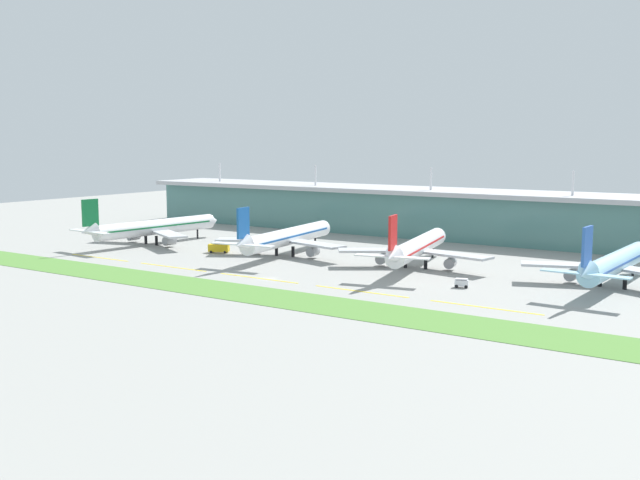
# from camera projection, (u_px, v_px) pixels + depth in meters

# --- Properties ---
(ground_plane) EXTENTS (600.00, 600.00, 0.00)m
(ground_plane) POSITION_uv_depth(u_px,v_px,m) (269.00, 279.00, 209.90)
(ground_plane) COLOR gray
(terminal_building) EXTENTS (288.00, 34.00, 28.45)m
(terminal_building) POSITION_uv_depth(u_px,v_px,m) (436.00, 212.00, 302.20)
(terminal_building) COLOR slate
(terminal_building) RESTS_ON ground
(airliner_nearest) EXTENTS (48.56, 64.47, 18.90)m
(airliner_nearest) POSITION_uv_depth(u_px,v_px,m) (154.00, 227.00, 279.34)
(airliner_nearest) COLOR silver
(airliner_nearest) RESTS_ON ground
(airliner_near_middle) EXTENTS (48.36, 65.45, 18.90)m
(airliner_near_middle) POSITION_uv_depth(u_px,v_px,m) (287.00, 237.00, 251.13)
(airliner_near_middle) COLOR white
(airliner_near_middle) RESTS_ON ground
(airliner_far_middle) EXTENTS (47.80, 63.28, 18.90)m
(airliner_far_middle) POSITION_uv_depth(u_px,v_px,m) (417.00, 247.00, 227.38)
(airliner_far_middle) COLOR white
(airliner_far_middle) RESTS_ON ground
(airliner_farthest) EXTENTS (48.74, 61.60, 18.90)m
(airliner_farthest) POSITION_uv_depth(u_px,v_px,m) (615.00, 263.00, 197.08)
(airliner_farthest) COLOR #9ED1EA
(airliner_farthest) RESTS_ON ground
(taxiway_stripe_west) EXTENTS (28.00, 0.70, 0.04)m
(taxiway_stripe_west) POSITION_uv_depth(u_px,v_px,m) (99.00, 258.00, 247.73)
(taxiway_stripe_west) COLOR yellow
(taxiway_stripe_west) RESTS_ON ground
(taxiway_stripe_mid_west) EXTENTS (28.00, 0.70, 0.04)m
(taxiway_stripe_mid_west) POSITION_uv_depth(u_px,v_px,m) (172.00, 267.00, 229.16)
(taxiway_stripe_mid_west) COLOR yellow
(taxiway_stripe_mid_west) RESTS_ON ground
(taxiway_stripe_centre) EXTENTS (28.00, 0.70, 0.04)m
(taxiway_stripe_centre) POSITION_uv_depth(u_px,v_px,m) (258.00, 278.00, 210.60)
(taxiway_stripe_centre) COLOR yellow
(taxiway_stripe_centre) RESTS_ON ground
(taxiway_stripe_mid_east) EXTENTS (28.00, 0.70, 0.04)m
(taxiway_stripe_mid_east) POSITION_uv_depth(u_px,v_px,m) (361.00, 291.00, 192.03)
(taxiway_stripe_mid_east) COLOR yellow
(taxiway_stripe_mid_east) RESTS_ON ground
(taxiway_stripe_east) EXTENTS (28.00, 0.70, 0.04)m
(taxiway_stripe_east) POSITION_uv_depth(u_px,v_px,m) (485.00, 308.00, 173.46)
(taxiway_stripe_east) COLOR yellow
(taxiway_stripe_east) RESTS_ON ground
(grass_verge) EXTENTS (300.00, 18.00, 0.10)m
(grass_verge) POSITION_uv_depth(u_px,v_px,m) (224.00, 290.00, 193.66)
(grass_verge) COLOR #518438
(grass_verge) RESTS_ON ground
(baggage_cart) EXTENTS (3.98, 2.91, 2.48)m
(baggage_cart) POSITION_uv_depth(u_px,v_px,m) (462.00, 283.00, 196.94)
(baggage_cart) COLOR silver
(baggage_cart) RESTS_ON ground
(fuel_truck) EXTENTS (7.63, 5.33, 4.95)m
(fuel_truck) POSITION_uv_depth(u_px,v_px,m) (219.00, 246.00, 258.42)
(fuel_truck) COLOR gold
(fuel_truck) RESTS_ON ground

